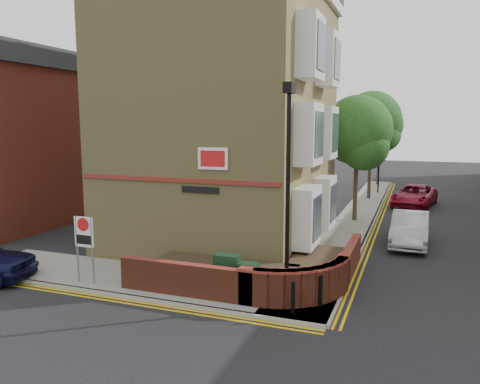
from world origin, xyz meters
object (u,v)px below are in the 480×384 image
at_px(silver_car_near, 410,229).
at_px(lamppost, 288,193).
at_px(utility_cabinet_large, 228,273).
at_px(zone_sign, 84,237).

bearing_deg(silver_car_near, lamppost, -109.58).
relative_size(lamppost, utility_cabinet_large, 5.25).
height_order(lamppost, utility_cabinet_large, lamppost).
bearing_deg(zone_sign, silver_car_near, 43.50).
xyz_separation_m(lamppost, utility_cabinet_large, (-1.90, 0.10, -2.62)).
height_order(utility_cabinet_large, zone_sign, zone_sign).
bearing_deg(lamppost, utility_cabinet_large, 176.99).
height_order(lamppost, silver_car_near, lamppost).
height_order(utility_cabinet_large, silver_car_near, silver_car_near).
xyz_separation_m(lamppost, silver_car_near, (3.27, 8.66, -2.63)).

